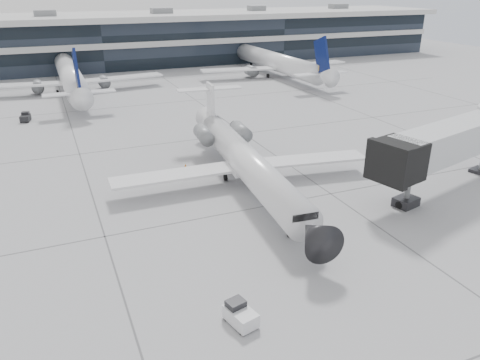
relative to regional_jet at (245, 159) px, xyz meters
name	(u,v)px	position (x,y,z in m)	size (l,w,h in m)	color
ground	(228,213)	(-3.73, -5.21, -2.44)	(220.00, 220.00, 0.00)	#939396
terminal	(96,43)	(-3.73, 76.79, 2.56)	(170.00, 22.00, 10.00)	black
bg_jet_center	(72,91)	(-11.73, 49.79, -2.44)	(32.00, 40.00, 9.60)	white
bg_jet_right	(275,75)	(28.27, 49.79, -2.44)	(32.00, 40.00, 9.60)	white
regional_jet	(245,159)	(0.00, 0.00, 0.00)	(24.83, 31.02, 7.16)	silver
jet_bridge	(460,138)	(17.82, -8.02, 2.23)	(19.79, 8.30, 6.41)	silver
baggage_tug	(240,315)	(-8.09, -18.11, -1.87)	(1.63, 2.23, 1.27)	silver
traffic_cone	(186,167)	(-4.13, 5.65, -2.14)	(0.49, 0.49, 0.64)	orange
far_tug	(25,117)	(-19.24, 31.76, -1.89)	(1.50, 2.12, 1.23)	black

